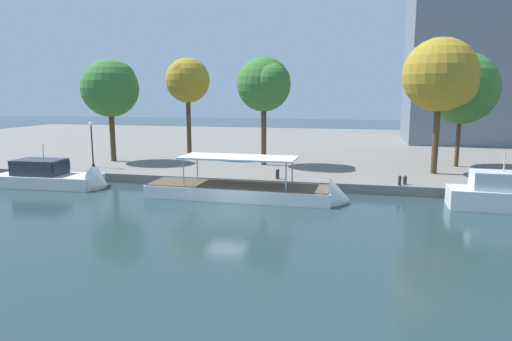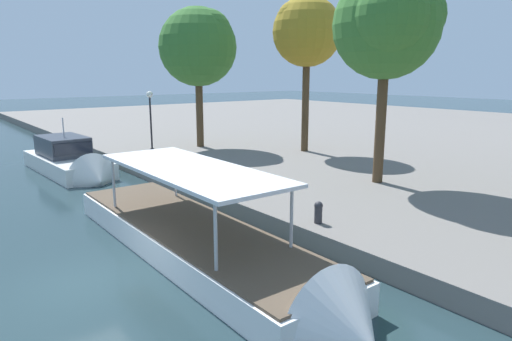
{
  "view_description": "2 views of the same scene",
  "coord_description": "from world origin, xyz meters",
  "px_view_note": "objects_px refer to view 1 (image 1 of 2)",
  "views": [
    {
      "loc": [
        8.04,
        -26.34,
        7.28
      ],
      "look_at": [
        0.69,
        5.34,
        1.75
      ],
      "focal_mm": 31.32,
      "sensor_mm": 36.0,
      "label": 1
    },
    {
      "loc": [
        12.63,
        -3.59,
        6.02
      ],
      "look_at": [
        -2.67,
        8.45,
        1.81
      ],
      "focal_mm": 31.39,
      "sensor_mm": 36.0,
      "label": 2
    }
  ],
  "objects_px": {
    "tree_4": "(187,79)",
    "tree_5": "(443,76)",
    "tour_boat_1": "(255,193)",
    "tree_0": "(267,84)",
    "mooring_bollard_0": "(405,180)",
    "mooring_bollard_1": "(400,180)",
    "mooring_bollard_2": "(277,174)",
    "lamp_post": "(92,138)",
    "motor_yacht_0": "(56,180)",
    "tree_2": "(461,90)",
    "tree_1": "(111,86)"
  },
  "relations": [
    {
      "from": "tree_4",
      "to": "tree_5",
      "type": "distance_m",
      "value": 24.82
    },
    {
      "from": "tour_boat_1",
      "to": "tree_0",
      "type": "relative_size",
      "value": 1.44
    },
    {
      "from": "mooring_bollard_0",
      "to": "tree_0",
      "type": "height_order",
      "value": "tree_0"
    },
    {
      "from": "mooring_bollard_1",
      "to": "tree_0",
      "type": "distance_m",
      "value": 15.38
    },
    {
      "from": "tour_boat_1",
      "to": "mooring_bollard_2",
      "type": "xyz_separation_m",
      "value": [
        0.89,
        4.07,
        0.75
      ]
    },
    {
      "from": "mooring_bollard_0",
      "to": "mooring_bollard_2",
      "type": "relative_size",
      "value": 0.84
    },
    {
      "from": "tour_boat_1",
      "to": "lamp_post",
      "type": "height_order",
      "value": "lamp_post"
    },
    {
      "from": "tour_boat_1",
      "to": "mooring_bollard_1",
      "type": "distance_m",
      "value": 10.7
    },
    {
      "from": "motor_yacht_0",
      "to": "mooring_bollard_0",
      "type": "relative_size",
      "value": 13.92
    },
    {
      "from": "mooring_bollard_1",
      "to": "lamp_post",
      "type": "bearing_deg",
      "value": 175.09
    },
    {
      "from": "mooring_bollard_1",
      "to": "mooring_bollard_2",
      "type": "bearing_deg",
      "value": 176.85
    },
    {
      "from": "mooring_bollard_1",
      "to": "tree_5",
      "type": "xyz_separation_m",
      "value": [
        3.52,
        6.27,
        7.68
      ]
    },
    {
      "from": "lamp_post",
      "to": "tree_2",
      "type": "relative_size",
      "value": 0.4
    },
    {
      "from": "tree_2",
      "to": "tree_5",
      "type": "xyz_separation_m",
      "value": [
        -2.25,
        -4.06,
        1.06
      ]
    },
    {
      "from": "tour_boat_1",
      "to": "tree_2",
      "type": "xyz_separation_m",
      "value": [
        15.84,
        13.89,
        7.34
      ]
    },
    {
      "from": "tour_boat_1",
      "to": "mooring_bollard_0",
      "type": "relative_size",
      "value": 21.19
    },
    {
      "from": "tree_4",
      "to": "mooring_bollard_1",
      "type": "bearing_deg",
      "value": -28.0
    },
    {
      "from": "tree_4",
      "to": "tree_0",
      "type": "bearing_deg",
      "value": -21.87
    },
    {
      "from": "tree_4",
      "to": "mooring_bollard_2",
      "type": "bearing_deg",
      "value": -42.22
    },
    {
      "from": "tree_4",
      "to": "tree_2",
      "type": "bearing_deg",
      "value": -1.61
    },
    {
      "from": "tree_1",
      "to": "tree_0",
      "type": "bearing_deg",
      "value": 3.25
    },
    {
      "from": "motor_yacht_0",
      "to": "lamp_post",
      "type": "height_order",
      "value": "lamp_post"
    },
    {
      "from": "mooring_bollard_1",
      "to": "motor_yacht_0",
      "type": "bearing_deg",
      "value": -173.29
    },
    {
      "from": "mooring_bollard_1",
      "to": "tree_1",
      "type": "distance_m",
      "value": 28.49
    },
    {
      "from": "tree_0",
      "to": "tour_boat_1",
      "type": "bearing_deg",
      "value": -82.6
    },
    {
      "from": "tour_boat_1",
      "to": "mooring_bollard_2",
      "type": "bearing_deg",
      "value": 78.36
    },
    {
      "from": "tour_boat_1",
      "to": "mooring_bollard_0",
      "type": "height_order",
      "value": "tour_boat_1"
    },
    {
      "from": "mooring_bollard_0",
      "to": "lamp_post",
      "type": "xyz_separation_m",
      "value": [
        -27.01,
        1.81,
        2.33
      ]
    },
    {
      "from": "mooring_bollard_2",
      "to": "tree_5",
      "type": "relative_size",
      "value": 0.07
    },
    {
      "from": "tree_2",
      "to": "tree_5",
      "type": "relative_size",
      "value": 0.93
    },
    {
      "from": "mooring_bollard_2",
      "to": "tree_1",
      "type": "distance_m",
      "value": 19.9
    },
    {
      "from": "tour_boat_1",
      "to": "tree_2",
      "type": "distance_m",
      "value": 22.31
    },
    {
      "from": "tree_2",
      "to": "lamp_post",
      "type": "bearing_deg",
      "value": -166.05
    },
    {
      "from": "mooring_bollard_2",
      "to": "tour_boat_1",
      "type": "bearing_deg",
      "value": -102.29
    },
    {
      "from": "mooring_bollard_0",
      "to": "tree_4",
      "type": "bearing_deg",
      "value": 153.47
    },
    {
      "from": "lamp_post",
      "to": "tour_boat_1",
      "type": "bearing_deg",
      "value": -19.49
    },
    {
      "from": "motor_yacht_0",
      "to": "tree_4",
      "type": "xyz_separation_m",
      "value": [
        5.69,
        14.19,
        8.32
      ]
    },
    {
      "from": "motor_yacht_0",
      "to": "lamp_post",
      "type": "xyz_separation_m",
      "value": [
        -0.09,
        5.41,
        2.82
      ]
    },
    {
      "from": "mooring_bollard_0",
      "to": "lamp_post",
      "type": "bearing_deg",
      "value": 176.16
    },
    {
      "from": "mooring_bollard_1",
      "to": "lamp_post",
      "type": "xyz_separation_m",
      "value": [
        -26.6,
        2.29,
        2.29
      ]
    },
    {
      "from": "tour_boat_1",
      "to": "tree_4",
      "type": "relative_size",
      "value": 1.39
    },
    {
      "from": "motor_yacht_0",
      "to": "tree_2",
      "type": "height_order",
      "value": "tree_2"
    },
    {
      "from": "lamp_post",
      "to": "tree_1",
      "type": "relative_size",
      "value": 0.42
    },
    {
      "from": "tour_boat_1",
      "to": "tree_4",
      "type": "bearing_deg",
      "value": 126.96
    },
    {
      "from": "lamp_post",
      "to": "tree_2",
      "type": "height_order",
      "value": "tree_2"
    },
    {
      "from": "mooring_bollard_0",
      "to": "tree_2",
      "type": "bearing_deg",
      "value": 61.43
    },
    {
      "from": "mooring_bollard_2",
      "to": "tree_2",
      "type": "height_order",
      "value": "tree_2"
    },
    {
      "from": "motor_yacht_0",
      "to": "tree_0",
      "type": "height_order",
      "value": "tree_0"
    },
    {
      "from": "lamp_post",
      "to": "tree_1",
      "type": "distance_m",
      "value": 6.27
    },
    {
      "from": "tour_boat_1",
      "to": "lamp_post",
      "type": "xyz_separation_m",
      "value": [
        -16.54,
        5.85,
        3.01
      ]
    }
  ]
}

